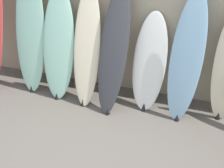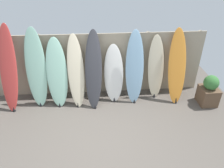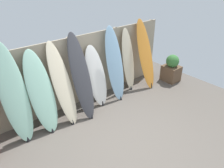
# 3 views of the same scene
# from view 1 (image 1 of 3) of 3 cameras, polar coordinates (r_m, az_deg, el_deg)

# --- Properties ---
(fence_back) EXTENTS (6.08, 0.11, 1.80)m
(fence_back) POSITION_cam_1_polar(r_m,az_deg,el_deg) (5.26, 2.35, 7.67)
(fence_back) COLOR tan
(fence_back) RESTS_ON ground
(surfboard_seafoam_1) EXTENTS (0.55, 0.61, 2.07)m
(surfboard_seafoam_1) POSITION_cam_1_polar(r_m,az_deg,el_deg) (5.44, -14.71, 8.94)
(surfboard_seafoam_1) COLOR #9ED6BC
(surfboard_seafoam_1) RESTS_ON ground
(surfboard_seafoam_2) EXTENTS (0.58, 0.67, 1.81)m
(surfboard_seafoam_2) POSITION_cam_1_polar(r_m,az_deg,el_deg) (5.22, -9.75, 6.89)
(surfboard_seafoam_2) COLOR #9ED6BC
(surfboard_seafoam_2) RESTS_ON ground
(surfboard_cream_3) EXTENTS (0.49, 0.77, 1.86)m
(surfboard_cream_3) POSITION_cam_1_polar(r_m,az_deg,el_deg) (5.03, -4.62, 6.42)
(surfboard_cream_3) COLOR beige
(surfboard_cream_3) RESTS_ON ground
(surfboard_charcoal_4) EXTENTS (0.51, 0.85, 1.98)m
(surfboard_charcoal_4) POSITION_cam_1_polar(r_m,az_deg,el_deg) (4.81, 0.31, 6.03)
(surfboard_charcoal_4) COLOR #38383D
(surfboard_charcoal_4) RESTS_ON ground
(surfboard_white_5) EXTENTS (0.53, 0.58, 1.55)m
(surfboard_white_5) POSITION_cam_1_polar(r_m,az_deg,el_deg) (4.95, 6.87, 3.75)
(surfboard_white_5) COLOR white
(surfboard_white_5) RESTS_ON ground
(surfboard_skyblue_6) EXTENTS (0.53, 0.64, 1.95)m
(surfboard_skyblue_6) POSITION_cam_1_polar(r_m,az_deg,el_deg) (4.74, 13.46, 4.37)
(surfboard_skyblue_6) COLOR #8CB7D6
(surfboard_skyblue_6) RESTS_ON ground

